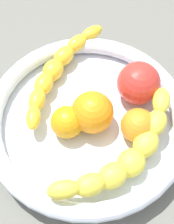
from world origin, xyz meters
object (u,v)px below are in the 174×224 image
at_px(orange_mid_right, 138,126).
at_px(orange_front, 92,112).
at_px(tomato_red, 139,83).
at_px(orange_mid_left, 66,121).
at_px(banana_draped_right, 57,70).
at_px(fruit_bowl, 87,120).
at_px(banana_draped_left, 126,155).

bearing_deg(orange_mid_right, orange_front, 47.11).
distance_m(orange_front, orange_mid_right, 0.07).
bearing_deg(tomato_red, orange_mid_left, 92.05).
height_order(banana_draped_right, orange_mid_left, orange_mid_left).
height_order(banana_draped_right, orange_mid_right, orange_mid_right).
relative_size(orange_front, orange_mid_left, 1.29).
distance_m(fruit_bowl, orange_mid_left, 0.04).
bearing_deg(fruit_bowl, orange_mid_right, -132.85).
bearing_deg(orange_mid_left, orange_mid_right, -121.61).
height_order(orange_mid_right, tomato_red, tomato_red).
bearing_deg(orange_mid_left, orange_front, -101.76).
distance_m(banana_draped_left, tomato_red, 0.13).
xyz_separation_m(orange_front, tomato_red, (0.01, -0.09, 0.00)).
height_order(fruit_bowl, tomato_red, tomato_red).
distance_m(banana_draped_left, orange_mid_left, 0.11).
bearing_deg(orange_mid_right, banana_draped_left, 129.43).
bearing_deg(banana_draped_left, fruit_bowl, 10.92).
bearing_deg(fruit_bowl, orange_mid_left, 85.50).
height_order(fruit_bowl, orange_mid_right, orange_mid_right).
xyz_separation_m(orange_front, orange_mid_left, (0.01, 0.04, -0.01)).
distance_m(orange_front, tomato_red, 0.09).
distance_m(orange_front, orange_mid_left, 0.04).
relative_size(banana_draped_right, orange_mid_left, 3.98).
bearing_deg(banana_draped_left, banana_draped_right, 7.05).
xyz_separation_m(fruit_bowl, banana_draped_left, (-0.09, -0.02, 0.03)).
distance_m(orange_mid_right, tomato_red, 0.07).
distance_m(banana_draped_left, banana_draped_right, 0.19).
relative_size(banana_draped_left, banana_draped_right, 1.19).
bearing_deg(orange_mid_right, banana_draped_right, 22.83).
height_order(banana_draped_left, tomato_red, tomato_red).
relative_size(banana_draped_left, orange_mid_left, 4.72).
height_order(orange_front, orange_mid_right, orange_front).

